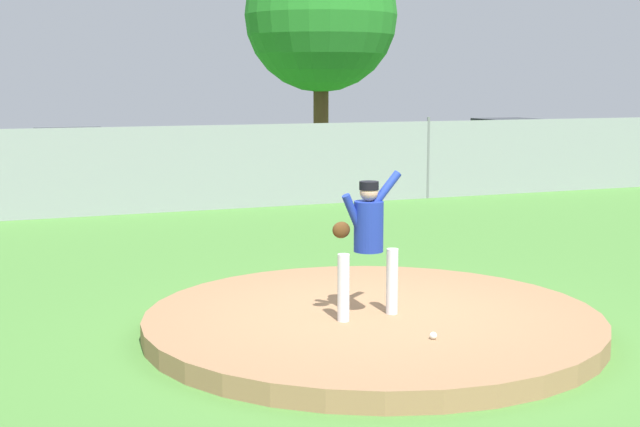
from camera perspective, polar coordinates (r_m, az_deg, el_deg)
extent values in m
plane|color=#4C8438|center=(15.57, -5.93, -1.86)|extent=(80.00, 80.00, 0.00)
cube|color=#2B2B2D|center=(23.78, -11.46, 1.59)|extent=(44.00, 7.00, 0.01)
cylinder|color=#99704C|center=(10.03, 3.39, -6.98)|extent=(5.11, 5.11, 0.22)
cylinder|color=silver|center=(9.56, 1.52, -4.79)|extent=(0.13, 0.13, 0.73)
cylinder|color=silver|center=(9.89, 4.65, -4.37)|extent=(0.13, 0.13, 0.73)
cylinder|color=navy|center=(9.60, 3.14, -0.84)|extent=(0.32, 0.32, 0.55)
cylinder|color=navy|center=(9.62, 4.14, 1.43)|extent=(0.43, 0.15, 0.44)
cylinder|color=navy|center=(9.50, 2.16, -0.05)|extent=(0.29, 0.13, 0.46)
ellipsoid|color=#4C2D14|center=(9.53, 1.37, -1.06)|extent=(0.20, 0.12, 0.18)
sphere|color=tan|center=(9.54, 3.16, 1.39)|extent=(0.20, 0.20, 0.20)
cylinder|color=black|center=(9.53, 3.16, 1.80)|extent=(0.21, 0.21, 0.09)
sphere|color=white|center=(9.05, 7.28, -7.78)|extent=(0.07, 0.07, 0.07)
cube|color=gray|center=(19.29, -9.18, 2.84)|extent=(30.40, 0.03, 1.85)
cylinder|color=slate|center=(21.41, 6.94, 3.57)|extent=(0.07, 0.07, 1.95)
cube|color=#B7BABF|center=(23.57, -15.49, 3.01)|extent=(1.98, 4.34, 0.69)
cube|color=black|center=(23.52, -15.56, 4.54)|extent=(1.79, 2.40, 0.57)
cylinder|color=black|center=(24.91, -15.86, 2.48)|extent=(1.96, 0.68, 0.64)
cylinder|color=black|center=(22.29, -15.02, 1.84)|extent=(1.96, 0.68, 0.64)
cube|color=#146066|center=(28.18, 12.37, 3.99)|extent=(1.92, 4.32, 0.71)
cube|color=black|center=(28.14, 12.41, 5.32)|extent=(1.76, 2.38, 0.61)
cylinder|color=black|center=(29.33, 10.88, 3.50)|extent=(1.96, 0.65, 0.64)
cylinder|color=black|center=(27.12, 13.93, 3.02)|extent=(1.96, 0.65, 0.64)
cylinder|color=#4C331E|center=(34.06, 0.06, 6.51)|extent=(0.58, 0.58, 3.24)
sphere|color=#247C24|center=(34.13, 0.06, 12.61)|extent=(5.74, 5.74, 5.74)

